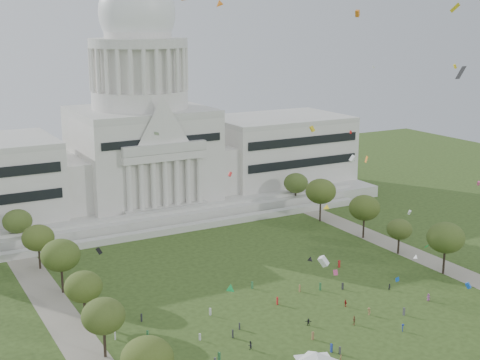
% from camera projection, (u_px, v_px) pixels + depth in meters
% --- Properties ---
extents(ground, '(400.00, 400.00, 0.00)m').
position_uv_depth(ground, '(348.00, 341.00, 135.10)').
color(ground, '#2F4318').
rests_on(ground, ground).
extents(capitol, '(160.00, 64.50, 91.30)m').
position_uv_depth(capitol, '(142.00, 144.00, 226.48)').
color(capitol, beige).
rests_on(capitol, ground).
extents(path_left, '(8.00, 160.00, 0.04)m').
position_uv_depth(path_left, '(72.00, 334.00, 137.96)').
color(path_left, gray).
rests_on(path_left, ground).
extents(path_right, '(8.00, 160.00, 0.04)m').
position_uv_depth(path_right, '(419.00, 256.00, 183.24)').
color(path_right, gray).
rests_on(path_right, ground).
extents(row_tree_l_1, '(8.86, 8.86, 12.59)m').
position_uv_depth(row_tree_l_1, '(147.00, 359.00, 109.70)').
color(row_tree_l_1, black).
rests_on(row_tree_l_1, ground).
extents(row_tree_l_2, '(8.42, 8.42, 11.97)m').
position_uv_depth(row_tree_l_2, '(103.00, 316.00, 126.58)').
color(row_tree_l_2, black).
rests_on(row_tree_l_2, ground).
extents(row_tree_r_2, '(9.55, 9.55, 13.58)m').
position_uv_depth(row_tree_r_2, '(446.00, 238.00, 168.50)').
color(row_tree_r_2, black).
rests_on(row_tree_r_2, ground).
extents(row_tree_l_3, '(8.12, 8.12, 11.55)m').
position_uv_depth(row_tree_l_3, '(83.00, 287.00, 141.23)').
color(row_tree_l_3, black).
rests_on(row_tree_l_3, ground).
extents(row_tree_r_3, '(7.01, 7.01, 9.98)m').
position_uv_depth(row_tree_r_3, '(399.00, 229.00, 183.71)').
color(row_tree_r_3, black).
rests_on(row_tree_r_3, ground).
extents(row_tree_l_4, '(9.29, 9.29, 13.21)m').
position_uv_depth(row_tree_l_4, '(61.00, 255.00, 156.68)').
color(row_tree_l_4, black).
rests_on(row_tree_l_4, ground).
extents(row_tree_r_4, '(9.19, 9.19, 13.06)m').
position_uv_depth(row_tree_r_4, '(364.00, 208.00, 196.59)').
color(row_tree_r_4, black).
rests_on(row_tree_r_4, ground).
extents(row_tree_l_5, '(8.33, 8.33, 11.85)m').
position_uv_depth(row_tree_l_5, '(38.00, 238.00, 172.18)').
color(row_tree_l_5, black).
rests_on(row_tree_l_5, ground).
extents(row_tree_r_5, '(9.82, 9.82, 13.96)m').
position_uv_depth(row_tree_r_5, '(321.00, 191.00, 212.97)').
color(row_tree_r_5, black).
rests_on(row_tree_r_5, ground).
extents(row_tree_l_6, '(8.19, 8.19, 11.64)m').
position_uv_depth(row_tree_l_6, '(17.00, 221.00, 186.85)').
color(row_tree_l_6, black).
rests_on(row_tree_l_6, ground).
extents(row_tree_r_6, '(8.42, 8.42, 11.97)m').
position_uv_depth(row_tree_r_6, '(296.00, 183.00, 229.72)').
color(row_tree_r_6, black).
rests_on(row_tree_r_6, ground).
extents(event_tent, '(11.42, 11.42, 5.08)m').
position_uv_depth(event_tent, '(316.00, 357.00, 120.50)').
color(event_tent, '#4C4C4C').
rests_on(event_tent, ground).
extents(person_0, '(0.82, 1.00, 1.75)m').
position_uv_depth(person_0, '(428.00, 297.00, 153.97)').
color(person_0, '#994C8C').
rests_on(person_0, ground).
extents(person_2, '(0.86, 0.66, 1.57)m').
position_uv_depth(person_2, '(390.00, 287.00, 160.22)').
color(person_2, '#26262B').
rests_on(person_2, ground).
extents(person_3, '(0.63, 1.14, 1.73)m').
position_uv_depth(person_3, '(369.00, 311.00, 146.60)').
color(person_3, olive).
rests_on(person_3, ground).
extents(person_4, '(0.94, 1.30, 2.00)m').
position_uv_depth(person_4, '(354.00, 320.00, 141.87)').
color(person_4, olive).
rests_on(person_4, ground).
extents(person_5, '(1.54, 1.29, 1.58)m').
position_uv_depth(person_5, '(308.00, 322.00, 141.59)').
color(person_5, '#26262B').
rests_on(person_5, ground).
extents(person_7, '(0.73, 0.77, 1.71)m').
position_uv_depth(person_7, '(341.00, 359.00, 126.09)').
color(person_7, olive).
rests_on(person_7, ground).
extents(person_8, '(0.94, 0.67, 1.77)m').
position_uv_depth(person_8, '(250.00, 345.00, 131.25)').
color(person_8, '#26262B').
rests_on(person_8, ground).
extents(person_9, '(1.18, 1.14, 1.68)m').
position_uv_depth(person_9, '(403.00, 328.00, 138.87)').
color(person_9, navy).
rests_on(person_9, ground).
extents(person_10, '(0.58, 1.00, 1.67)m').
position_uv_depth(person_10, '(346.00, 303.00, 150.88)').
color(person_10, '#B21E1E').
rests_on(person_10, ground).
extents(distant_crowd, '(65.04, 38.01, 1.92)m').
position_uv_depth(distant_crowd, '(263.00, 321.00, 142.03)').
color(distant_crowd, silver).
rests_on(distant_crowd, ground).
extents(kite_swarm, '(82.61, 105.60, 65.75)m').
position_uv_depth(kite_swarm, '(328.00, 181.00, 137.94)').
color(kite_swarm, red).
rests_on(kite_swarm, ground).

